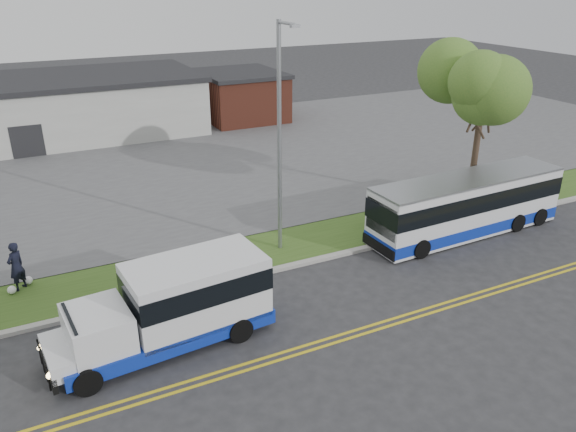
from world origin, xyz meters
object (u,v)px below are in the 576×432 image
pedestrian (16,266)px  shuttle_bus (176,302)px  transit_bus (466,205)px  streetlight_near (280,134)px  tree_east (485,86)px

pedestrian → shuttle_bus: bearing=85.8°
transit_bus → streetlight_near: bearing=164.1°
tree_east → streetlight_near: size_ratio=0.88×
transit_bus → tree_east: bearing=41.5°
pedestrian → tree_east: bearing=134.7°
tree_east → pedestrian: 22.03m
shuttle_bus → transit_bus: (14.30, 2.34, -0.08)m
pedestrian → transit_bus: bearing=127.1°
shuttle_bus → transit_bus: size_ratio=0.74×
tree_east → pedestrian: size_ratio=4.29×
tree_east → shuttle_bus: (-16.85, -4.74, -4.74)m
tree_east → pedestrian: bearing=177.3°
transit_bus → pedestrian: transit_bus is taller
streetlight_near → pedestrian: (-10.40, 1.27, -4.16)m
shuttle_bus → pedestrian: bearing=123.3°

